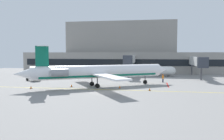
{
  "coord_description": "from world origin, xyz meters",
  "views": [
    {
      "loc": [
        8.95,
        -39.79,
        6.75
      ],
      "look_at": [
        -0.52,
        13.12,
        3.0
      ],
      "focal_mm": 38.08,
      "sensor_mm": 36.0,
      "label": 1
    }
  ],
  "objects_px": {
    "regional_jet": "(99,72)",
    "pushback_tractor": "(34,77)",
    "marshaller": "(163,78)",
    "baggage_tug": "(113,75)",
    "fuel_tank": "(164,71)"
  },
  "relations": [
    {
      "from": "regional_jet",
      "to": "marshaller",
      "type": "distance_m",
      "value": 16.43
    },
    {
      "from": "marshaller",
      "to": "baggage_tug",
      "type": "bearing_deg",
      "value": 155.86
    },
    {
      "from": "regional_jet",
      "to": "baggage_tug",
      "type": "distance_m",
      "value": 15.51
    },
    {
      "from": "fuel_tank",
      "to": "pushback_tractor",
      "type": "bearing_deg",
      "value": -150.76
    },
    {
      "from": "baggage_tug",
      "to": "marshaller",
      "type": "bearing_deg",
      "value": -24.14
    },
    {
      "from": "pushback_tractor",
      "to": "fuel_tank",
      "type": "relative_size",
      "value": 0.58
    },
    {
      "from": "baggage_tug",
      "to": "fuel_tank",
      "type": "distance_m",
      "value": 16.61
    },
    {
      "from": "baggage_tug",
      "to": "pushback_tractor",
      "type": "height_order",
      "value": "baggage_tug"
    },
    {
      "from": "regional_jet",
      "to": "marshaller",
      "type": "relative_size",
      "value": 14.79
    },
    {
      "from": "marshaller",
      "to": "fuel_tank",
      "type": "bearing_deg",
      "value": 87.09
    },
    {
      "from": "regional_jet",
      "to": "fuel_tank",
      "type": "bearing_deg",
      "value": 60.96
    },
    {
      "from": "pushback_tractor",
      "to": "marshaller",
      "type": "distance_m",
      "value": 31.14
    },
    {
      "from": "pushback_tractor",
      "to": "marshaller",
      "type": "relative_size",
      "value": 2.04
    },
    {
      "from": "regional_jet",
      "to": "marshaller",
      "type": "bearing_deg",
      "value": 36.39
    },
    {
      "from": "regional_jet",
      "to": "pushback_tractor",
      "type": "xyz_separation_m",
      "value": [
        -17.92,
        7.22,
        -2.07
      ]
    }
  ]
}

